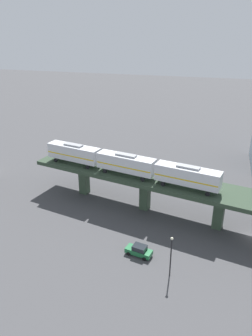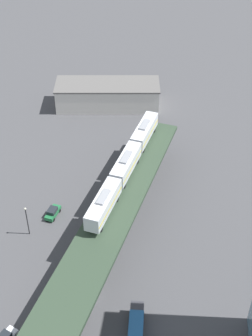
# 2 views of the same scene
# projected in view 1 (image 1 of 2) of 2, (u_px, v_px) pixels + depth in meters

# --- Properties ---
(subway_train) EXTENTS (10.18, 37.01, 4.45)m
(subway_train) POSITION_uv_depth(u_px,v_px,m) (126.00, 163.00, 64.52)
(subway_train) COLOR silver
(subway_train) RESTS_ON elevated_viaduct
(street_car_green) EXTENTS (2.61, 4.66, 1.89)m
(street_car_green) POSITION_uv_depth(u_px,v_px,m) (139.00, 250.00, 53.82)
(street_car_green) COLOR #1E6638
(street_car_green) RESTS_ON ground
(street_lamp) EXTENTS (0.44, 0.44, 6.94)m
(street_lamp) POSITION_uv_depth(u_px,v_px,m) (171.00, 253.00, 48.17)
(street_lamp) COLOR black
(street_lamp) RESTS_ON ground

